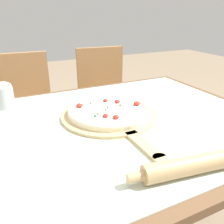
# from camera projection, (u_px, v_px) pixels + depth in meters

# --- Properties ---
(dining_table) EXTENTS (1.22, 1.01, 0.72)m
(dining_table) POSITION_uv_depth(u_px,v_px,m) (123.00, 141.00, 1.03)
(dining_table) COLOR brown
(dining_table) RESTS_ON ground_plane
(towel_cloth) EXTENTS (1.14, 0.93, 0.00)m
(towel_cloth) POSITION_uv_depth(u_px,v_px,m) (124.00, 120.00, 0.99)
(towel_cloth) COLOR silver
(towel_cloth) RESTS_ON dining_table
(pizza_peel) EXTENTS (0.41, 0.59, 0.01)m
(pizza_peel) POSITION_uv_depth(u_px,v_px,m) (111.00, 116.00, 1.00)
(pizza_peel) COLOR tan
(pizza_peel) RESTS_ON towel_cloth
(pizza) EXTENTS (0.35, 0.35, 0.04)m
(pizza) POSITION_uv_depth(u_px,v_px,m) (109.00, 111.00, 1.01)
(pizza) COLOR beige
(pizza) RESTS_ON pizza_peel
(rolling_pin) EXTENTS (0.42, 0.10, 0.05)m
(rolling_pin) POSITION_uv_depth(u_px,v_px,m) (198.00, 164.00, 0.66)
(rolling_pin) COLOR tan
(rolling_pin) RESTS_ON towel_cloth
(chair_left) EXTENTS (0.43, 0.43, 0.87)m
(chair_left) POSITION_uv_depth(u_px,v_px,m) (26.00, 107.00, 1.70)
(chair_left) COLOR #A37547
(chair_left) RESTS_ON ground_plane
(chair_right) EXTENTS (0.44, 0.44, 0.87)m
(chair_right) POSITION_uv_depth(u_px,v_px,m) (104.00, 95.00, 1.94)
(chair_right) COLOR #A37547
(chair_right) RESTS_ON ground_plane
(flour_cup) EXTENTS (0.08, 0.08, 0.12)m
(flour_cup) POSITION_uv_depth(u_px,v_px,m) (4.00, 95.00, 1.09)
(flour_cup) COLOR #B2B7BC
(flour_cup) RESTS_ON towel_cloth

